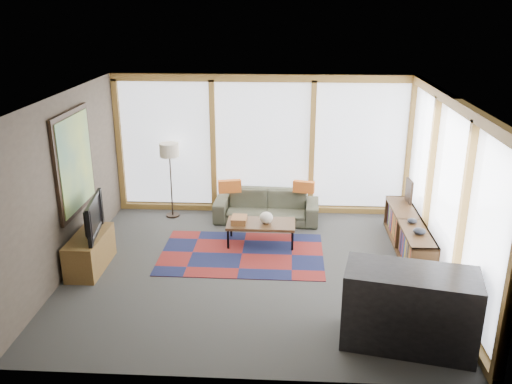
# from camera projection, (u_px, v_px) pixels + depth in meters

# --- Properties ---
(ground) EXTENTS (5.50, 5.50, 0.00)m
(ground) POSITION_uv_depth(u_px,v_px,m) (254.00, 270.00, 8.15)
(ground) COLOR #2F2F2D
(ground) RESTS_ON ground
(room_envelope) EXTENTS (5.52, 5.02, 2.62)m
(room_envelope) POSITION_uv_depth(u_px,v_px,m) (289.00, 161.00, 8.14)
(room_envelope) COLOR #433A30
(room_envelope) RESTS_ON ground
(rug) EXTENTS (2.59, 1.68, 0.01)m
(rug) POSITION_uv_depth(u_px,v_px,m) (242.00, 254.00, 8.65)
(rug) COLOR maroon
(rug) RESTS_ON ground
(sofa) EXTENTS (1.92, 0.83, 0.55)m
(sofa) POSITION_uv_depth(u_px,v_px,m) (267.00, 206.00, 9.89)
(sofa) COLOR #383A29
(sofa) RESTS_ON ground
(pillow_left) EXTENTS (0.43, 0.21, 0.23)m
(pillow_left) POSITION_uv_depth(u_px,v_px,m) (230.00, 186.00, 9.77)
(pillow_left) COLOR #C65C1F
(pillow_left) RESTS_ON sofa
(pillow_right) EXTENTS (0.40, 0.20, 0.21)m
(pillow_right) POSITION_uv_depth(u_px,v_px,m) (304.00, 187.00, 9.75)
(pillow_right) COLOR #C65C1F
(pillow_right) RESTS_ON sofa
(floor_lamp) EXTENTS (0.35, 0.35, 1.41)m
(floor_lamp) POSITION_uv_depth(u_px,v_px,m) (171.00, 180.00, 9.95)
(floor_lamp) COLOR #2E2218
(floor_lamp) RESTS_ON ground
(coffee_table) EXTENTS (1.12, 0.57, 0.37)m
(coffee_table) POSITION_uv_depth(u_px,v_px,m) (261.00, 233.00, 8.97)
(coffee_table) COLOR #331C11
(coffee_table) RESTS_ON ground
(book_stack) EXTENTS (0.25, 0.31, 0.10)m
(book_stack) POSITION_uv_depth(u_px,v_px,m) (239.00, 220.00, 8.89)
(book_stack) COLOR brown
(book_stack) RESTS_ON coffee_table
(vase) EXTENTS (0.27, 0.27, 0.19)m
(vase) POSITION_uv_depth(u_px,v_px,m) (266.00, 218.00, 8.86)
(vase) COLOR beige
(vase) RESTS_ON coffee_table
(bookshelf) EXTENTS (0.40, 2.19, 0.55)m
(bookshelf) POSITION_uv_depth(u_px,v_px,m) (408.00, 235.00, 8.69)
(bookshelf) COLOR #331C11
(bookshelf) RESTS_ON ground
(bowl_a) EXTENTS (0.23, 0.23, 0.10)m
(bowl_a) POSITION_uv_depth(u_px,v_px,m) (419.00, 231.00, 8.03)
(bowl_a) COLOR black
(bowl_a) RESTS_ON bookshelf
(bowl_b) EXTENTS (0.18, 0.18, 0.08)m
(bowl_b) POSITION_uv_depth(u_px,v_px,m) (412.00, 221.00, 8.43)
(bowl_b) COLOR black
(bowl_b) RESTS_ON bookshelf
(shelf_picture) EXTENTS (0.07, 0.31, 0.41)m
(shelf_picture) POSITION_uv_depth(u_px,v_px,m) (409.00, 191.00, 9.25)
(shelf_picture) COLOR black
(shelf_picture) RESTS_ON bookshelf
(tv_console) EXTENTS (0.45, 1.07, 0.53)m
(tv_console) POSITION_uv_depth(u_px,v_px,m) (90.00, 252.00, 8.12)
(tv_console) COLOR brown
(tv_console) RESTS_ON ground
(television) EXTENTS (0.27, 0.99, 0.57)m
(television) POSITION_uv_depth(u_px,v_px,m) (88.00, 217.00, 7.97)
(television) COLOR black
(television) RESTS_ON tv_console
(bar_counter) EXTENTS (1.60, 0.99, 0.95)m
(bar_counter) POSITION_uv_depth(u_px,v_px,m) (409.00, 309.00, 6.24)
(bar_counter) COLOR black
(bar_counter) RESTS_ON ground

